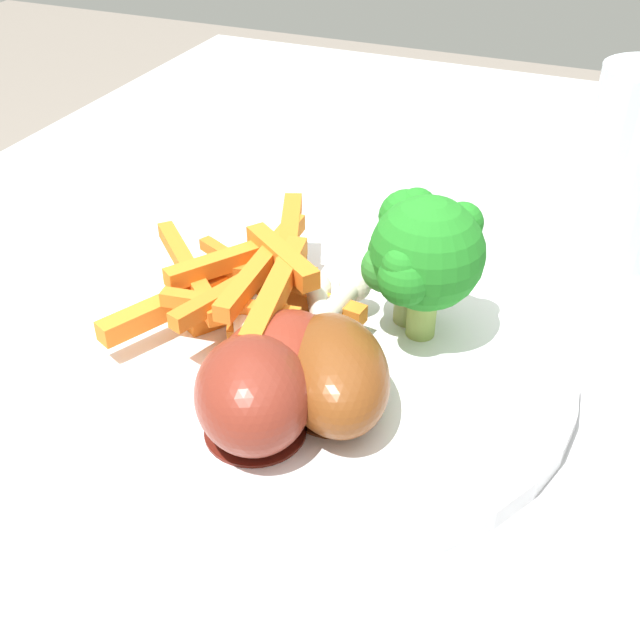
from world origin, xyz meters
TOP-DOWN VIEW (x-y plane):
  - dining_table at (0.00, 0.00)m, footprint 1.05×0.68m
  - dinner_plate at (0.04, 0.03)m, footprint 0.28×0.28m
  - broccoli_floret_front at (-0.00, 0.08)m, footprint 0.07×0.07m
  - broccoli_floret_middle at (-0.01, 0.07)m, footprint 0.06×0.05m
  - carrot_fries_pile at (0.02, -0.02)m, footprint 0.15×0.14m
  - chicken_drumstick_near at (0.08, 0.03)m, footprint 0.14×0.06m
  - chicken_drumstick_far at (0.11, 0.03)m, footprint 0.12×0.09m
  - chicken_drumstick_extra at (0.07, 0.06)m, footprint 0.13×0.09m
  - water_glass at (-0.16, 0.17)m, footprint 0.07×0.07m

SIDE VIEW (x-z plane):
  - dining_table at x=0.00m, z-range 0.25..0.98m
  - dinner_plate at x=0.04m, z-range 0.74..0.75m
  - chicken_drumstick_near at x=0.08m, z-range 0.75..0.79m
  - chicken_drumstick_extra at x=0.07m, z-range 0.75..0.79m
  - carrot_fries_pile at x=0.02m, z-range 0.75..0.79m
  - chicken_drumstick_far at x=0.11m, z-range 0.75..0.80m
  - broccoli_floret_middle at x=-0.01m, z-range 0.76..0.82m
  - water_glass at x=-0.16m, z-range 0.74..0.86m
  - broccoli_floret_front at x=0.00m, z-range 0.76..0.84m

